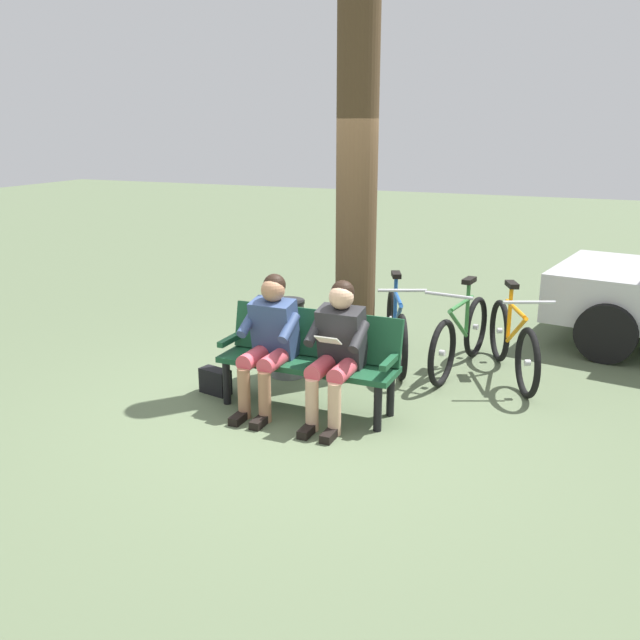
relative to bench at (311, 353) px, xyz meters
The scene contains 10 objects.
ground_plane 0.52m from the bench, 90.57° to the left, with size 40.00×40.00×0.00m, color #566647.
bench is the anchor object (origin of this frame).
person_reading 0.39m from the bench, 151.98° to the left, with size 0.49×0.77×1.20m.
person_companion 0.39m from the bench, 26.33° to the left, with size 0.49×0.77×1.20m.
handbag 1.03m from the bench, ahead, with size 0.30×0.14×0.24m, color black.
tree_trunk 1.61m from the bench, 94.84° to the right, with size 0.39×0.39×3.64m, color #4C3823.
litter_bin 0.83m from the bench, 50.29° to the right, with size 0.35×0.35×0.78m.
bicycle_purple 2.14m from the bench, 136.80° to the right, with size 0.74×1.57×0.94m.
bicycle_blue 1.80m from the bench, 125.09° to the right, with size 0.48×1.67×0.94m.
bicycle_silver 1.51m from the bench, 103.67° to the right, with size 0.73×1.58×0.94m.
Camera 1 is at (-2.31, 5.15, 2.46)m, focal length 38.68 mm.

